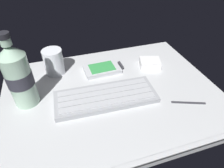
{
  "coord_description": "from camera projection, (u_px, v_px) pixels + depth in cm",
  "views": [
    {
      "loc": [
        -13.14,
        -41.53,
        38.7
      ],
      "look_at": [
        0.0,
        0.0,
        3.0
      ],
      "focal_mm": 30.89,
      "sensor_mm": 36.0,
      "label": 1
    }
  ],
  "objects": [
    {
      "name": "charger_block",
      "position": [
        150.0,
        63.0,
        0.68
      ],
      "size": [
        8.32,
        7.38,
        2.4
      ],
      "primitive_type": "cube",
      "rotation": [
        0.0,
        0.0,
        -0.29
      ],
      "color": "white",
      "rests_on": "ground_plane"
    },
    {
      "name": "keyboard",
      "position": [
        106.0,
        97.0,
        0.55
      ],
      "size": [
        29.49,
        12.37,
        1.7
      ],
      "color": "#93969B",
      "rests_on": "ground_plane"
    },
    {
      "name": "ground_plane",
      "position": [
        112.0,
        95.0,
        0.59
      ],
      "size": [
        64.0,
        48.0,
        2.8
      ],
      "color": "#B7BABC"
    },
    {
      "name": "juice_cup",
      "position": [
        54.0,
        63.0,
        0.63
      ],
      "size": [
        6.4,
        6.4,
        8.5
      ],
      "color": "silver",
      "rests_on": "ground_plane"
    },
    {
      "name": "water_bottle",
      "position": [
        19.0,
        76.0,
        0.49
      ],
      "size": [
        6.73,
        6.73,
        20.8
      ],
      "color": "#9EC1A8",
      "rests_on": "ground_plane"
    },
    {
      "name": "stylus_pen",
      "position": [
        188.0,
        102.0,
        0.54
      ],
      "size": [
        9.13,
        4.01,
        0.7
      ],
      "primitive_type": "cylinder",
      "rotation": [
        0.0,
        1.57,
        -0.36
      ],
      "color": "#26262B",
      "rests_on": "ground_plane"
    },
    {
      "name": "handheld_device",
      "position": [
        104.0,
        69.0,
        0.66
      ],
      "size": [
        12.99,
        8.01,
        1.5
      ],
      "color": "#B7BABF",
      "rests_on": "ground_plane"
    }
  ]
}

